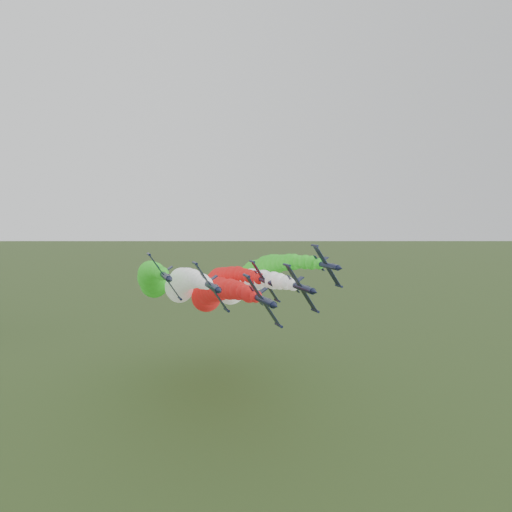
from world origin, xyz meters
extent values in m
plane|color=#455A27|center=(0.00, 0.00, 0.00)|extent=(3000.00, 3000.00, 0.00)
cylinder|color=black|center=(1.60, -2.53, 39.68)|extent=(1.75, 10.31, 1.75)
cone|color=black|center=(1.60, -8.60, 39.68)|extent=(1.59, 2.06, 1.59)
cone|color=black|center=(1.60, 3.08, 39.68)|extent=(1.59, 1.03, 1.59)
ellipsoid|color=black|center=(1.98, -4.82, 39.93)|extent=(1.09, 2.15, 1.16)
cube|color=black|center=(1.45, -2.76, 39.58)|extent=(6.19, 2.18, 9.24)
cylinder|color=black|center=(-1.58, -2.76, 44.16)|extent=(0.70, 2.98, 0.70)
cylinder|color=black|center=(4.49, -2.76, 35.00)|extent=(0.70, 2.98, 0.70)
cube|color=black|center=(2.69, 1.82, 40.40)|extent=(2.28, 1.72, 1.59)
cube|color=black|center=(1.74, 1.82, 39.77)|extent=(2.50, 1.26, 3.69)
sphere|color=red|center=(1.60, 1.48, 39.68)|extent=(2.34, 2.34, 2.34)
sphere|color=red|center=(1.62, 5.31, 39.57)|extent=(3.43, 3.43, 3.43)
sphere|color=red|center=(1.68, 9.15, 39.34)|extent=(3.17, 3.17, 3.17)
sphere|color=red|center=(1.79, 12.98, 39.04)|extent=(3.94, 3.94, 3.94)
sphere|color=red|center=(1.93, 16.82, 38.67)|extent=(4.23, 4.23, 4.23)
sphere|color=red|center=(2.12, 20.66, 38.24)|extent=(4.73, 4.73, 4.73)
sphere|color=red|center=(2.36, 24.49, 37.75)|extent=(4.29, 4.29, 4.29)
sphere|color=red|center=(2.63, 28.33, 37.21)|extent=(4.52, 4.52, 4.52)
sphere|color=red|center=(2.95, 32.17, 36.62)|extent=(5.75, 5.75, 5.75)
sphere|color=red|center=(3.30, 36.00, 35.99)|extent=(5.90, 5.90, 5.90)
sphere|color=red|center=(3.70, 39.84, 35.31)|extent=(6.61, 6.61, 6.61)
sphere|color=red|center=(4.15, 43.68, 34.59)|extent=(6.13, 6.13, 6.13)
sphere|color=red|center=(4.63, 47.51, 33.83)|extent=(6.62, 6.62, 6.62)
sphere|color=red|center=(5.16, 51.35, 33.03)|extent=(7.79, 7.79, 7.79)
sphere|color=red|center=(5.73, 55.18, 32.20)|extent=(7.61, 7.61, 7.61)
sphere|color=red|center=(6.34, 59.02, 31.32)|extent=(7.16, 7.16, 7.16)
sphere|color=red|center=(6.99, 62.86, 30.41)|extent=(9.09, 9.09, 9.09)
sphere|color=red|center=(7.69, 66.69, 29.47)|extent=(8.58, 8.58, 8.58)
sphere|color=red|center=(8.43, 70.53, 28.49)|extent=(9.37, 9.37, 9.37)
sphere|color=red|center=(9.21, 74.37, 27.48)|extent=(9.75, 9.75, 9.75)
cylinder|color=black|center=(-5.60, 6.39, 41.26)|extent=(1.75, 10.31, 1.75)
cone|color=black|center=(-5.60, 0.32, 41.26)|extent=(1.59, 2.06, 1.59)
cone|color=black|center=(-5.60, 12.00, 41.26)|extent=(1.59, 1.03, 1.59)
ellipsoid|color=black|center=(-5.21, 4.10, 41.51)|extent=(1.09, 2.15, 1.16)
cube|color=black|center=(-5.74, 6.16, 41.16)|extent=(6.19, 2.18, 9.24)
cylinder|color=black|center=(-8.78, 6.16, 45.74)|extent=(0.70, 2.98, 0.70)
cylinder|color=black|center=(-2.70, 6.16, 36.58)|extent=(0.70, 2.98, 0.70)
cube|color=black|center=(-4.50, 10.74, 41.98)|extent=(2.28, 1.72, 1.59)
cube|color=black|center=(-5.45, 10.74, 41.35)|extent=(2.50, 1.26, 3.69)
sphere|color=white|center=(-5.60, 10.39, 41.26)|extent=(2.51, 2.51, 2.51)
sphere|color=white|center=(-5.58, 14.23, 41.15)|extent=(3.19, 3.19, 3.19)
sphere|color=white|center=(-5.51, 18.07, 40.92)|extent=(3.40, 3.40, 3.40)
sphere|color=white|center=(-5.41, 21.90, 40.62)|extent=(3.74, 3.74, 3.74)
sphere|color=white|center=(-5.26, 25.74, 40.25)|extent=(4.47, 4.47, 4.47)
sphere|color=white|center=(-5.07, 29.58, 39.82)|extent=(4.42, 4.42, 4.42)
sphere|color=white|center=(-4.84, 33.41, 39.33)|extent=(5.24, 5.24, 5.24)
sphere|color=white|center=(-4.56, 37.25, 38.79)|extent=(5.55, 5.55, 5.55)
sphere|color=white|center=(-4.25, 41.08, 38.20)|extent=(5.43, 5.43, 5.43)
sphere|color=white|center=(-3.89, 44.92, 37.57)|extent=(6.22, 6.22, 6.22)
sphere|color=white|center=(-3.49, 48.76, 36.89)|extent=(6.92, 6.92, 6.92)
sphere|color=white|center=(-3.05, 52.59, 36.17)|extent=(6.76, 6.76, 6.76)
sphere|color=white|center=(-2.56, 56.43, 35.41)|extent=(6.68, 6.68, 6.68)
sphere|color=white|center=(-2.03, 60.27, 34.61)|extent=(6.52, 6.52, 6.52)
sphere|color=white|center=(-1.46, 64.10, 33.78)|extent=(7.28, 7.28, 7.28)
sphere|color=white|center=(-0.85, 67.94, 32.90)|extent=(7.49, 7.49, 7.49)
sphere|color=white|center=(-0.20, 71.78, 32.00)|extent=(8.85, 8.85, 8.85)
sphere|color=white|center=(0.50, 75.61, 31.05)|extent=(9.28, 9.28, 9.28)
sphere|color=white|center=(1.23, 79.45, 30.08)|extent=(8.69, 8.69, 8.69)
sphere|color=white|center=(2.01, 83.28, 29.06)|extent=(9.00, 9.00, 9.00)
cylinder|color=black|center=(11.44, 3.01, 40.67)|extent=(1.75, 10.31, 1.75)
cone|color=black|center=(11.44, -3.06, 40.67)|extent=(1.59, 2.06, 1.59)
cone|color=black|center=(11.44, 8.62, 40.67)|extent=(1.59, 1.03, 1.59)
ellipsoid|color=black|center=(11.82, 0.72, 40.92)|extent=(1.09, 2.15, 1.16)
cube|color=black|center=(11.30, 2.78, 40.57)|extent=(6.19, 2.18, 9.24)
cylinder|color=black|center=(8.26, 2.78, 45.16)|extent=(0.70, 2.98, 0.70)
cylinder|color=black|center=(14.33, 2.78, 35.99)|extent=(0.70, 2.98, 0.70)
cube|color=black|center=(12.54, 7.36, 41.40)|extent=(2.28, 1.72, 1.59)
cube|color=black|center=(11.58, 7.36, 40.76)|extent=(2.50, 1.26, 3.69)
sphere|color=white|center=(11.44, 7.02, 40.67)|extent=(2.52, 2.52, 2.52)
sphere|color=white|center=(11.46, 10.85, 40.56)|extent=(3.01, 3.01, 3.01)
sphere|color=white|center=(11.53, 14.69, 40.34)|extent=(3.57, 3.57, 3.57)
sphere|color=white|center=(11.63, 18.53, 40.03)|extent=(3.99, 3.99, 3.99)
sphere|color=white|center=(11.78, 22.36, 39.66)|extent=(3.62, 3.62, 3.62)
sphere|color=white|center=(11.97, 26.20, 39.23)|extent=(4.74, 4.74, 4.74)
sphere|color=white|center=(12.20, 30.03, 38.74)|extent=(4.61, 4.61, 4.61)
sphere|color=white|center=(12.47, 33.87, 38.20)|extent=(5.47, 5.47, 5.47)
sphere|color=white|center=(12.79, 37.71, 37.61)|extent=(6.14, 6.14, 6.14)
sphere|color=white|center=(13.15, 41.54, 36.98)|extent=(5.62, 5.62, 5.62)
sphere|color=white|center=(13.55, 45.38, 36.30)|extent=(6.33, 6.33, 6.33)
sphere|color=white|center=(13.99, 49.22, 35.58)|extent=(6.94, 6.94, 6.94)
sphere|color=white|center=(14.48, 53.05, 34.82)|extent=(7.16, 7.16, 7.16)
sphere|color=white|center=(15.00, 56.89, 34.03)|extent=(6.58, 6.58, 6.58)
sphere|color=white|center=(15.57, 60.73, 33.19)|extent=(8.13, 8.13, 8.13)
sphere|color=white|center=(16.18, 64.56, 32.32)|extent=(7.89, 7.89, 7.89)
sphere|color=white|center=(16.84, 68.40, 31.41)|extent=(8.22, 8.22, 8.22)
sphere|color=white|center=(17.53, 72.23, 30.46)|extent=(7.71, 7.71, 7.71)
sphere|color=white|center=(18.27, 76.07, 29.49)|extent=(9.27, 9.27, 9.27)
sphere|color=white|center=(19.05, 79.91, 28.48)|extent=(9.97, 9.97, 9.97)
cylinder|color=black|center=(-12.94, 15.49, 42.42)|extent=(1.75, 10.31, 1.75)
cone|color=black|center=(-12.94, 9.42, 42.42)|extent=(1.59, 2.06, 1.59)
cone|color=black|center=(-12.94, 21.10, 42.42)|extent=(1.59, 1.03, 1.59)
ellipsoid|color=black|center=(-12.56, 13.20, 42.67)|extent=(1.09, 2.15, 1.16)
cube|color=black|center=(-13.08, 15.26, 42.33)|extent=(6.19, 2.18, 9.24)
cylinder|color=black|center=(-16.12, 15.26, 46.91)|extent=(0.70, 2.98, 0.70)
cylinder|color=black|center=(-10.04, 15.26, 37.74)|extent=(0.70, 2.98, 0.70)
cube|color=black|center=(-11.84, 19.84, 43.15)|extent=(2.28, 1.72, 1.59)
cube|color=black|center=(-12.79, 19.84, 42.52)|extent=(2.50, 1.26, 3.69)
sphere|color=green|center=(-12.94, 19.50, 42.42)|extent=(2.86, 2.86, 2.86)
sphere|color=green|center=(-12.92, 23.33, 42.31)|extent=(2.89, 2.89, 2.89)
sphere|color=green|center=(-12.85, 27.17, 42.09)|extent=(2.99, 2.99, 2.99)
sphere|color=green|center=(-12.75, 31.01, 41.78)|extent=(3.80, 3.80, 3.80)
sphere|color=green|center=(-12.60, 34.84, 41.41)|extent=(3.51, 3.51, 3.51)
sphere|color=green|center=(-12.41, 38.68, 40.98)|extent=(3.86, 3.86, 3.86)
sphere|color=green|center=(-12.18, 42.52, 40.49)|extent=(4.40, 4.40, 4.40)
sphere|color=green|center=(-11.90, 46.35, 39.95)|extent=(4.71, 4.71, 4.71)
sphere|color=green|center=(-11.59, 50.19, 39.37)|extent=(5.51, 5.51, 5.51)
sphere|color=green|center=(-11.23, 54.02, 38.73)|extent=(6.58, 6.58, 6.58)
sphere|color=green|center=(-10.83, 57.86, 38.05)|extent=(6.98, 6.98, 6.98)
sphere|color=green|center=(-10.39, 61.70, 37.34)|extent=(6.31, 6.31, 6.31)
sphere|color=green|center=(-9.90, 65.53, 36.58)|extent=(6.92, 6.92, 6.92)
sphere|color=green|center=(-9.37, 69.37, 35.78)|extent=(7.03, 7.03, 7.03)
sphere|color=green|center=(-8.81, 73.21, 34.94)|extent=(8.40, 8.40, 8.40)
sphere|color=green|center=(-8.19, 77.04, 34.07)|extent=(8.65, 8.65, 8.65)
sphere|color=green|center=(-7.54, 80.88, 33.16)|extent=(8.66, 8.66, 8.66)
sphere|color=green|center=(-6.84, 84.72, 32.22)|extent=(8.06, 8.06, 8.06)
sphere|color=green|center=(-6.11, 88.55, 31.24)|extent=(8.62, 8.62, 8.62)
sphere|color=green|center=(-5.33, 92.39, 30.23)|extent=(10.04, 10.04, 10.04)
cylinder|color=black|center=(22.62, 14.18, 43.48)|extent=(1.75, 10.31, 1.75)
cone|color=black|center=(22.62, 8.11, 43.48)|extent=(1.59, 2.06, 1.59)
cone|color=black|center=(22.62, 19.80, 43.48)|extent=(1.59, 1.03, 1.59)
ellipsoid|color=black|center=(23.00, 11.89, 43.73)|extent=(1.09, 2.15, 1.16)
cube|color=black|center=(22.48, 13.95, 43.38)|extent=(6.19, 2.18, 9.24)
cylinder|color=black|center=(19.44, 13.95, 47.97)|extent=(0.70, 2.98, 0.70)
cylinder|color=black|center=(25.51, 13.95, 38.80)|extent=(0.70, 2.98, 0.70)
cube|color=black|center=(23.72, 18.54, 44.20)|extent=(2.28, 1.72, 1.59)
cube|color=black|center=(22.76, 18.54, 43.57)|extent=(2.50, 1.26, 3.69)
sphere|color=green|center=(22.62, 18.19, 43.48)|extent=(2.60, 2.60, 2.60)
sphere|color=green|center=(22.64, 22.03, 43.37)|extent=(3.35, 3.35, 3.35)
sphere|color=green|center=(22.71, 25.86, 43.15)|extent=(3.57, 3.57, 3.57)
sphere|color=green|center=(22.81, 29.70, 42.84)|extent=(3.38, 3.38, 3.38)
sphere|color=green|center=(22.96, 33.54, 42.47)|extent=(4.23, 4.23, 4.23)
sphere|color=green|center=(23.15, 37.37, 42.04)|extent=(4.53, 4.53, 4.53)
sphere|color=green|center=(23.38, 41.21, 41.55)|extent=(4.49, 4.49, 4.49)
sphere|color=green|center=(23.65, 45.05, 41.01)|extent=(4.88, 4.88, 4.88)
sphere|color=green|center=(23.97, 48.88, 40.42)|extent=(5.66, 5.66, 5.66)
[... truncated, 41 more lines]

